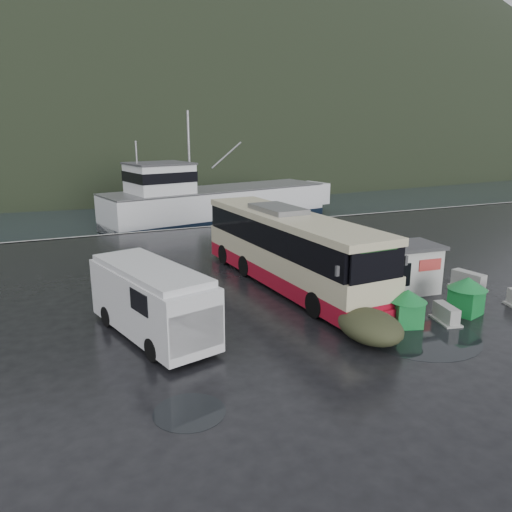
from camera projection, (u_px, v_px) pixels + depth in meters
name	position (u px, v px, depth m)	size (l,w,h in m)	color
ground	(314.00, 315.00, 20.93)	(160.00, 160.00, 0.00)	black
harbor_water	(85.00, 160.00, 118.78)	(300.00, 180.00, 0.02)	black
quay_edge	(186.00, 229.00, 38.72)	(160.00, 0.60, 1.50)	#999993
headland	(81.00, 143.00, 247.12)	(780.00, 540.00, 570.00)	black
coach_bus	(288.00, 284.00, 25.07)	(3.32, 13.49, 3.82)	#C1B892
white_van	(153.00, 335.00, 18.93)	(2.25, 6.56, 2.75)	silver
waste_bin_left	(465.00, 314.00, 21.09)	(1.16, 1.16, 1.62)	#14732F
waste_bin_right	(406.00, 326.00, 19.84)	(1.08, 1.08, 1.50)	#14732F
dome_tent	(369.00, 340.00, 18.47)	(2.06, 2.89, 1.13)	#323520
ticket_kiosk	(404.00, 291.00, 24.03)	(2.96, 2.24, 2.32)	beige
jersey_barrier_a	(467.00, 289.00, 24.33)	(0.85, 1.70, 0.85)	#999993
jersey_barrier_b	(445.00, 322.00, 20.21)	(0.71, 1.43, 0.71)	#999993
fishing_trawler	(219.00, 208.00, 48.33)	(26.22, 5.75, 10.49)	silver
puddles	(372.00, 319.00, 20.51)	(13.58, 11.34, 0.01)	black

